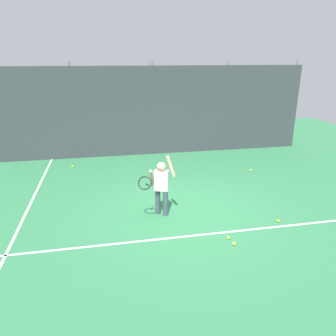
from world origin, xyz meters
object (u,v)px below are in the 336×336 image
object	(u,v)px
tennis_ball_2	(234,244)
tennis_ball_4	(251,170)
tennis_ball_3	(228,238)
tennis_ball_0	(73,166)
tennis_player	(161,184)
tennis_ball_5	(278,221)

from	to	relation	value
tennis_ball_2	tennis_ball_4	world-z (taller)	same
tennis_ball_2	tennis_ball_3	world-z (taller)	same
tennis_ball_0	tennis_ball_3	world-z (taller)	same
tennis_ball_3	tennis_ball_4	world-z (taller)	same
tennis_player	tennis_ball_0	distance (m)	4.35
tennis_ball_0	tennis_player	bearing A→B (deg)	-59.49
tennis_player	tennis_ball_3	distance (m)	1.79
tennis_ball_0	tennis_ball_5	size ratio (longest dim) A/B	1.00
tennis_player	tennis_ball_2	distance (m)	1.96
tennis_player	tennis_ball_0	xyz separation A→B (m)	(-2.18, 3.70, -0.69)
tennis_ball_4	tennis_ball_5	xyz separation A→B (m)	(-0.81, -3.09, 0.00)
tennis_ball_3	tennis_ball_0	bearing A→B (deg)	123.35
tennis_ball_4	tennis_ball_5	bearing A→B (deg)	-104.75
tennis_ball_5	tennis_ball_4	bearing A→B (deg)	75.25
tennis_ball_4	tennis_ball_5	distance (m)	3.20
tennis_player	tennis_ball_3	world-z (taller)	tennis_player
tennis_player	tennis_ball_4	size ratio (longest dim) A/B	20.46
tennis_player	tennis_ball_3	bearing A→B (deg)	-29.01
tennis_ball_0	tennis_ball_5	distance (m)	6.41
tennis_ball_0	tennis_ball_3	size ratio (longest dim) A/B	1.00
tennis_ball_3	tennis_ball_5	size ratio (longest dim) A/B	1.00
tennis_ball_3	tennis_player	bearing A→B (deg)	130.74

